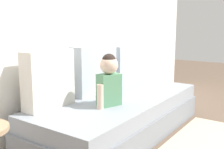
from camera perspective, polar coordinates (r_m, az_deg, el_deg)
name	(u,v)px	position (r m, az deg, el deg)	size (l,w,h in m)	color
ground_plane	(120,133)	(2.83, 1.70, -12.18)	(12.00, 12.00, 0.00)	brown
back_wall	(77,21)	(2.95, -7.38, 11.03)	(5.22, 0.10, 2.24)	white
couch	(120,116)	(2.76, 1.72, -8.61)	(2.02, 0.85, 0.38)	gray
throw_pillow_left	(49,79)	(2.39, -13.16, -0.94)	(0.47, 0.16, 0.50)	silver
throw_pillow_center	(94,69)	(2.84, -3.71, 1.07)	(0.58, 0.16, 0.50)	#B2BCC6
throw_pillow_right	(126,64)	(3.35, 3.03, 2.16)	(0.52, 0.16, 0.46)	#B2BCC6
toddler	(109,79)	(2.38, -0.63, -0.98)	(0.31, 0.18, 0.46)	#568E66
banana	(114,97)	(2.64, 0.46, -4.67)	(0.17, 0.04, 0.04)	yellow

